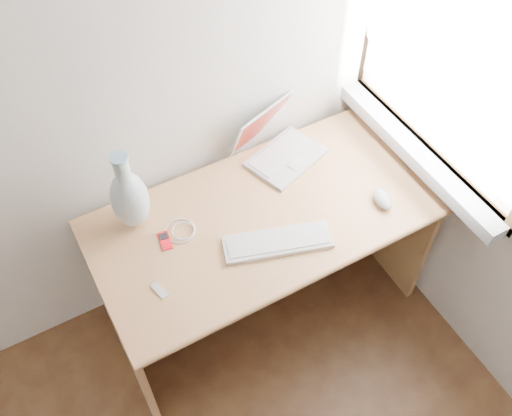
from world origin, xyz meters
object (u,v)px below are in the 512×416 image
laptop (281,144)px  vase (130,198)px  desk (253,231)px  external_keyboard (278,242)px

laptop → vase: 0.68m
desk → vase: (-0.44, 0.13, 0.35)m
laptop → external_keyboard: bearing=-140.7°
desk → vase: size_ratio=3.71×
external_keyboard → vase: bearing=158.3°
desk → external_keyboard: external_keyboard is taller
laptop → external_keyboard: 0.47m
laptop → vase: (-0.67, -0.05, 0.10)m
laptop → external_keyboard: (-0.25, -0.40, -0.04)m
desk → laptop: bearing=36.8°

